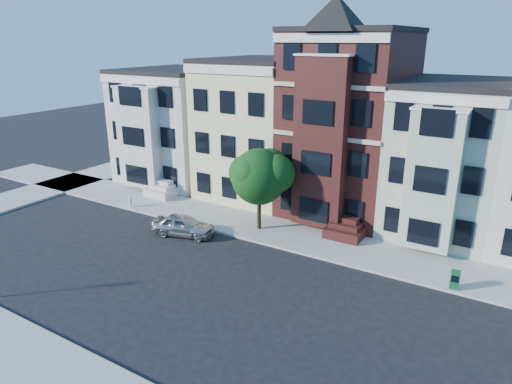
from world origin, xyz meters
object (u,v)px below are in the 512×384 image
Objects in this scene: street_tree at (259,180)px; newspaper_box at (455,280)px; parked_car at (183,225)px; fire_hydrant at (130,203)px.

street_tree is 12.23m from newspaper_box.
street_tree is at bearing -64.40° from parked_car.
parked_car reaches higher than newspaper_box.
newspaper_box is (15.46, 1.61, -0.04)m from parked_car.
newspaper_box is 21.70m from fire_hydrant.
fire_hydrant is at bearing -171.68° from street_tree.
parked_car is at bearing -14.52° from fire_hydrant.
fire_hydrant is (-6.23, 1.61, -0.20)m from parked_car.
street_tree is 1.65× the size of parked_car.
street_tree is at bearing 8.32° from fire_hydrant.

